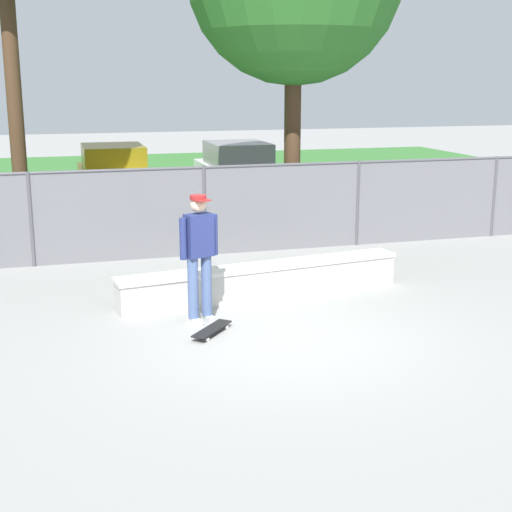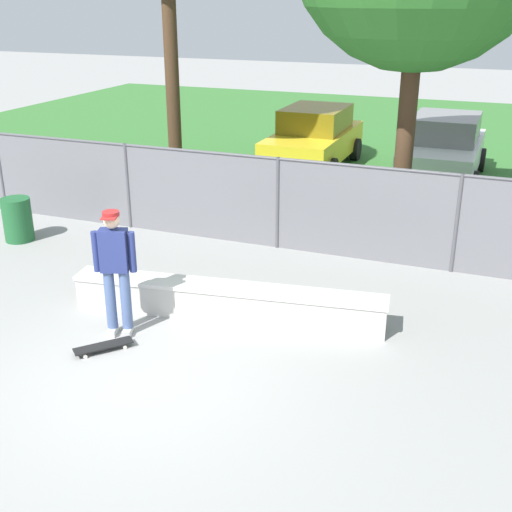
{
  "view_description": "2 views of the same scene",
  "coord_description": "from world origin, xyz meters",
  "px_view_note": "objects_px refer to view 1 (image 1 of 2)",
  "views": [
    {
      "loc": [
        -2.93,
        -8.84,
        3.38
      ],
      "look_at": [
        0.02,
        1.37,
        0.81
      ],
      "focal_mm": 51.18,
      "sensor_mm": 36.0,
      "label": 1
    },
    {
      "loc": [
        3.88,
        -6.15,
        4.54
      ],
      "look_at": [
        0.64,
        2.17,
        0.95
      ],
      "focal_mm": 45.87,
      "sensor_mm": 36.0,
      "label": 2
    }
  ],
  "objects_px": {
    "concrete_ledge": "(263,280)",
    "skateboarder": "(199,253)",
    "car_yellow": "(114,176)",
    "car_white": "(239,172)",
    "skateboard": "(212,329)"
  },
  "relations": [
    {
      "from": "concrete_ledge",
      "to": "car_white",
      "type": "height_order",
      "value": "car_white"
    },
    {
      "from": "car_yellow",
      "to": "concrete_ledge",
      "type": "bearing_deg",
      "value": -81.26
    },
    {
      "from": "skateboard",
      "to": "car_white",
      "type": "relative_size",
      "value": 0.17
    },
    {
      "from": "skateboarder",
      "to": "skateboard",
      "type": "bearing_deg",
      "value": -84.46
    },
    {
      "from": "car_white",
      "to": "concrete_ledge",
      "type": "bearing_deg",
      "value": -102.53
    },
    {
      "from": "concrete_ledge",
      "to": "skateboard",
      "type": "relative_size",
      "value": 6.51
    },
    {
      "from": "concrete_ledge",
      "to": "skateboarder",
      "type": "relative_size",
      "value": 2.59
    },
    {
      "from": "skateboarder",
      "to": "car_yellow",
      "type": "xyz_separation_m",
      "value": [
        -0.2,
        10.31,
        -0.19
      ]
    },
    {
      "from": "car_yellow",
      "to": "skateboarder",
      "type": "bearing_deg",
      "value": -88.87
    },
    {
      "from": "concrete_ledge",
      "to": "car_white",
      "type": "bearing_deg",
      "value": 77.47
    },
    {
      "from": "skateboarder",
      "to": "car_white",
      "type": "distance_m",
      "value": 10.79
    },
    {
      "from": "skateboard",
      "to": "skateboarder",
      "type": "bearing_deg",
      "value": 95.54
    },
    {
      "from": "skateboard",
      "to": "car_yellow",
      "type": "bearing_deg",
      "value": 91.34
    },
    {
      "from": "car_yellow",
      "to": "car_white",
      "type": "bearing_deg",
      "value": -0.6
    },
    {
      "from": "skateboard",
      "to": "car_yellow",
      "type": "xyz_separation_m",
      "value": [
        -0.25,
        10.82,
        0.77
      ]
    }
  ]
}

